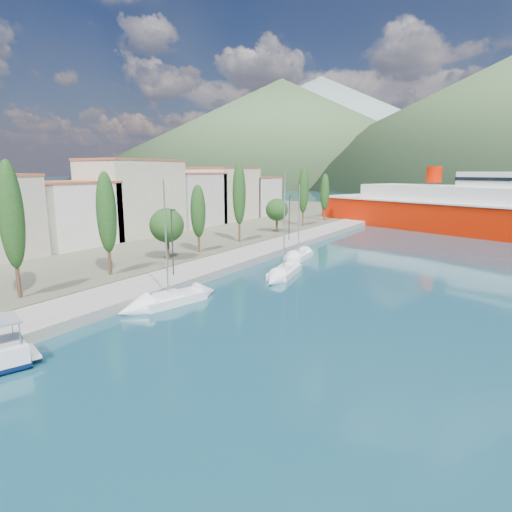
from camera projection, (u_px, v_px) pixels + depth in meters
The scene contains 10 objects.
ground at pixel (443, 207), 124.44m from camera, with size 1400.00×1400.00×0.00m, color #16414F.
quay at pixel (243, 257), 49.94m from camera, with size 5.00×88.00×0.80m, color gray.
land_strip at pixel (97, 227), 77.57m from camera, with size 70.00×148.00×0.70m, color #565644.
town_buildings at pixel (161, 200), 69.72m from camera, with size 9.20×69.20×11.30m.
tree_row at pixel (229, 206), 55.88m from camera, with size 3.71×63.15×10.78m.
lamp_posts at pixel (176, 239), 39.62m from camera, with size 0.15×46.73×6.06m.
sailboat_near at pixel (153, 305), 32.52m from camera, with size 3.87×7.64×10.53m.
sailboat_mid at pixel (279, 276), 41.31m from camera, with size 3.38×7.96×11.11m.
sailboat_far at pixel (294, 258), 49.78m from camera, with size 2.70×6.69×9.59m.
ferry at pixel (478, 212), 70.89m from camera, with size 59.31×32.33×11.66m.
Camera 1 is at (17.55, -15.15, 10.30)m, focal length 30.00 mm.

